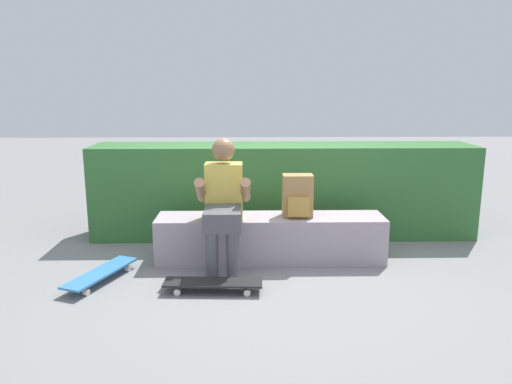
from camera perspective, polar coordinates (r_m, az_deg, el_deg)
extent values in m
plane|color=gray|center=(4.47, 1.86, -9.29)|extent=(24.00, 24.00, 0.00)
cube|color=#9E929B|center=(4.70, 1.68, -5.40)|extent=(2.15, 0.44, 0.43)
cube|color=gold|center=(4.51, -3.76, 0.10)|extent=(0.34, 0.22, 0.52)
sphere|color=#8C6647|center=(4.44, -3.83, 4.96)|extent=(0.21, 0.21, 0.21)
cube|color=#4C4C51|center=(4.25, -3.91, -3.08)|extent=(0.32, 0.40, 0.17)
cylinder|color=#4C4C51|center=(4.20, -5.18, -7.60)|extent=(0.11, 0.11, 0.43)
cylinder|color=#4C4C51|center=(4.19, -2.71, -7.60)|extent=(0.11, 0.11, 0.43)
cylinder|color=#8C6647|center=(4.38, -6.46, 0.22)|extent=(0.09, 0.33, 0.27)
cylinder|color=#8C6647|center=(4.36, -1.22, 0.24)|extent=(0.09, 0.33, 0.27)
cube|color=black|center=(4.05, -5.03, -10.46)|extent=(0.81, 0.23, 0.02)
cylinder|color=silver|center=(4.12, -0.95, -10.83)|extent=(0.06, 0.03, 0.05)
cylinder|color=silver|center=(3.98, -1.04, -11.67)|extent=(0.06, 0.03, 0.05)
cylinder|color=silver|center=(4.17, -8.79, -10.63)|extent=(0.06, 0.03, 0.05)
cylinder|color=silver|center=(4.04, -9.17, -11.45)|extent=(0.06, 0.03, 0.05)
cube|color=teal|center=(4.44, -17.64, -8.93)|extent=(0.49, 0.82, 0.02)
cylinder|color=silver|center=(4.70, -16.20, -8.32)|extent=(0.05, 0.06, 0.05)
cylinder|color=silver|center=(4.62, -14.69, -8.62)|extent=(0.05, 0.06, 0.05)
cylinder|color=silver|center=(4.30, -20.73, -10.59)|extent=(0.05, 0.06, 0.05)
cylinder|color=silver|center=(4.21, -19.17, -10.98)|extent=(0.05, 0.06, 0.05)
cube|color=#A37A47|center=(4.61, 4.86, -0.42)|extent=(0.28, 0.18, 0.40)
cube|color=#B4883A|center=(4.51, 4.99, -1.73)|extent=(0.20, 0.05, 0.18)
cube|color=#326933|center=(5.47, 3.17, 0.26)|extent=(4.17, 0.68, 1.01)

